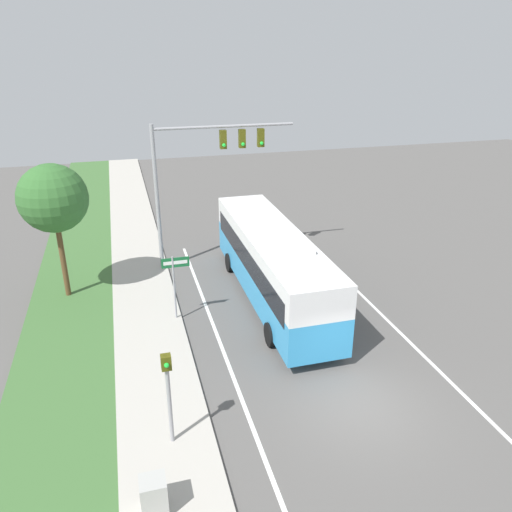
{
  "coord_description": "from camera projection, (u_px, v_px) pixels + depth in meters",
  "views": [
    {
      "loc": [
        -6.7,
        -11.58,
        10.79
      ],
      "look_at": [
        -1.05,
        8.75,
        1.81
      ],
      "focal_mm": 35.0,
      "sensor_mm": 36.0,
      "label": 1
    }
  ],
  "objects": [
    {
      "name": "pedestrian_signal",
      "position": [
        168.0,
        385.0,
        13.8
      ],
      "size": [
        0.28,
        0.34,
        3.06
      ],
      "color": "#939399",
      "rests_on": "ground_plane"
    },
    {
      "name": "ground_plane",
      "position": [
        359.0,
        406.0,
        16.15
      ],
      "size": [
        80.0,
        80.0,
        0.0
      ],
      "primitive_type": "plane",
      "color": "#565451"
    },
    {
      "name": "roadside_tree",
      "position": [
        53.0,
        199.0,
        21.31
      ],
      "size": [
        2.97,
        2.97,
        6.11
      ],
      "color": "brown",
      "rests_on": "grass_verge"
    },
    {
      "name": "grass_verge",
      "position": [
        50.0,
        465.0,
        13.81
      ],
      "size": [
        3.6,
        80.0,
        0.1
      ],
      "color": "#3D6633",
      "rests_on": "ground_plane"
    },
    {
      "name": "street_sign",
      "position": [
        175.0,
        277.0,
        20.4
      ],
      "size": [
        1.14,
        0.08,
        2.91
      ],
      "color": "#939399",
      "rests_on": "ground_plane"
    },
    {
      "name": "lane_divider_near",
      "position": [
        252.0,
        427.0,
        15.26
      ],
      "size": [
        0.14,
        30.0,
        0.01
      ],
      "color": "silver",
      "rests_on": "ground_plane"
    },
    {
      "name": "utility_cabinet",
      "position": [
        154.0,
        496.0,
        12.18
      ],
      "size": [
        0.65,
        0.61,
        1.0
      ],
      "color": "#A8A8A3",
      "rests_on": "sidewalk"
    },
    {
      "name": "sidewalk",
      "position": [
        167.0,
        442.0,
        14.59
      ],
      "size": [
        2.8,
        80.0,
        0.12
      ],
      "color": "#ADA89E",
      "rests_on": "ground_plane"
    },
    {
      "name": "lane_divider_far",
      "position": [
        455.0,
        387.0,
        17.03
      ],
      "size": [
        0.14,
        30.0,
        0.01
      ],
      "color": "silver",
      "rests_on": "ground_plane"
    },
    {
      "name": "bus",
      "position": [
        272.0,
        261.0,
        22.1
      ],
      "size": [
        2.6,
        11.55,
        3.53
      ],
      "color": "#3393D1",
      "rests_on": "ground_plane"
    },
    {
      "name": "signal_gantry",
      "position": [
        202.0,
        163.0,
        24.46
      ],
      "size": [
        7.05,
        0.41,
        7.38
      ],
      "color": "#939399",
      "rests_on": "ground_plane"
    }
  ]
}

